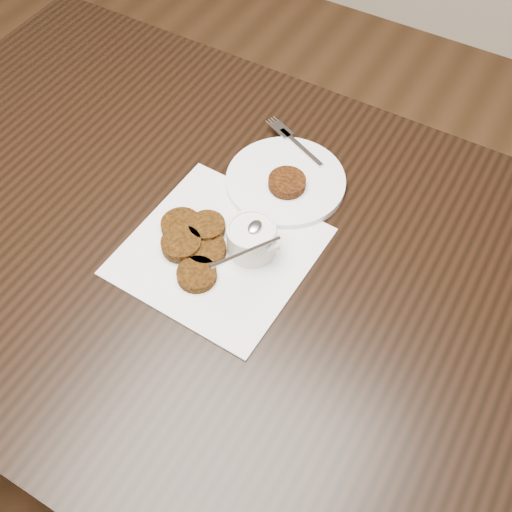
{
  "coord_description": "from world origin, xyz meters",
  "views": [
    {
      "loc": [
        0.41,
        -0.36,
        1.57
      ],
      "look_at": [
        0.13,
        0.11,
        0.8
      ],
      "focal_mm": 43.04,
      "sensor_mm": 36.0,
      "label": 1
    }
  ],
  "objects_px": {
    "table": "(221,349)",
    "plate_with_patty": "(286,178)",
    "napkin": "(219,251)",
    "sauce_ramekin": "(251,227)"
  },
  "relations": [
    {
      "from": "sauce_ramekin",
      "to": "plate_with_patty",
      "type": "bearing_deg",
      "value": 97.93
    },
    {
      "from": "plate_with_patty",
      "to": "table",
      "type": "bearing_deg",
      "value": -103.12
    },
    {
      "from": "sauce_ramekin",
      "to": "table",
      "type": "bearing_deg",
      "value": -159.35
    },
    {
      "from": "napkin",
      "to": "sauce_ramekin",
      "type": "height_order",
      "value": "sauce_ramekin"
    },
    {
      "from": "table",
      "to": "napkin",
      "type": "relative_size",
      "value": 4.9
    },
    {
      "from": "table",
      "to": "napkin",
      "type": "height_order",
      "value": "napkin"
    },
    {
      "from": "table",
      "to": "sauce_ramekin",
      "type": "relative_size",
      "value": 12.36
    },
    {
      "from": "napkin",
      "to": "plate_with_patty",
      "type": "distance_m",
      "value": 0.19
    },
    {
      "from": "table",
      "to": "plate_with_patty",
      "type": "height_order",
      "value": "plate_with_patty"
    },
    {
      "from": "table",
      "to": "plate_with_patty",
      "type": "xyz_separation_m",
      "value": [
        0.04,
        0.18,
        0.39
      ]
    }
  ]
}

